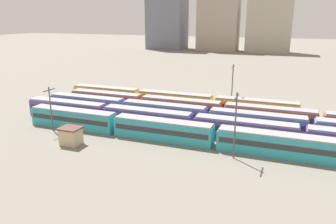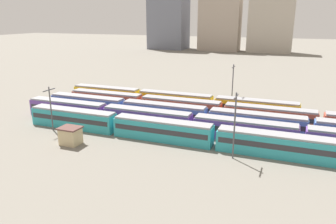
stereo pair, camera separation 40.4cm
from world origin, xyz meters
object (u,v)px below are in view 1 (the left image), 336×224
at_px(train_track_4, 175,100).
at_px(train_track_2, 208,117).
at_px(catenary_pole_0, 235,123).
at_px(train_track_3, 321,121).
at_px(signal_hut, 71,136).
at_px(catenary_pole_2, 51,106).
at_px(catenary_pole_1, 232,85).
at_px(train_track_1, 245,130).

bearing_deg(train_track_4, train_track_2, -44.05).
bearing_deg(train_track_2, catenary_pole_0, -61.09).
xyz_separation_m(train_track_3, signal_hut, (-40.30, -23.04, -0.35)).
distance_m(train_track_2, train_track_4, 14.96).
distance_m(train_track_3, catenary_pole_2, 51.51).
height_order(catenary_pole_1, catenary_pole_2, catenary_pole_1).
relative_size(catenary_pole_2, signal_hut, 2.38).
relative_size(train_track_1, signal_hut, 26.00).
bearing_deg(train_track_2, train_track_1, -33.13).
xyz_separation_m(catenary_pole_0, catenary_pole_2, (-34.72, 0.38, -0.97)).
height_order(train_track_3, catenary_pole_1, catenary_pole_1).
distance_m(train_track_4, catenary_pole_1, 13.89).
relative_size(catenary_pole_0, signal_hut, 2.90).
height_order(train_track_3, train_track_4, same).
relative_size(train_track_4, catenary_pole_2, 6.52).
bearing_deg(train_track_2, catenary_pole_1, 80.70).
bearing_deg(catenary_pole_1, catenary_pole_2, -137.82).
distance_m(train_track_1, train_track_4, 24.37).
bearing_deg(catenary_pole_1, train_track_2, -99.30).
xyz_separation_m(train_track_2, catenary_pole_1, (2.19, 13.40, 4.03)).
distance_m(catenary_pole_2, signal_hut, 9.55).
distance_m(train_track_4, signal_hut, 29.57).
relative_size(train_track_3, train_track_4, 2.02).
bearing_deg(catenary_pole_2, train_track_1, 12.87).
bearing_deg(catenary_pole_0, train_track_1, 86.94).
relative_size(train_track_2, catenary_pole_0, 7.16).
bearing_deg(train_track_1, train_track_3, 39.01).
height_order(train_track_3, signal_hut, train_track_3).
bearing_deg(catenary_pole_0, signal_hut, -171.11).
height_order(catenary_pole_1, signal_hut, catenary_pole_1).
xyz_separation_m(train_track_3, train_track_4, (-31.56, 5.20, -0.00)).
relative_size(catenary_pole_0, catenary_pole_2, 1.22).
height_order(train_track_1, train_track_2, same).
relative_size(train_track_4, catenary_pole_0, 5.35).
bearing_deg(train_track_3, train_track_4, 170.64).
bearing_deg(train_track_1, catenary_pole_1, 107.25).
bearing_deg(train_track_4, catenary_pole_1, 13.03).
bearing_deg(catenary_pole_0, train_track_2, 118.91).
bearing_deg(train_track_2, signal_hut, -137.54).
height_order(train_track_2, train_track_3, same).
height_order(train_track_2, catenary_pole_0, catenary_pole_0).
distance_m(train_track_1, train_track_2, 9.52).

